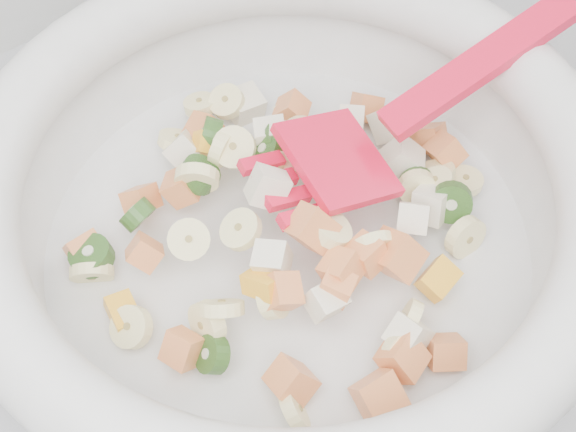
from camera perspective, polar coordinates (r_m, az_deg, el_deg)
mixing_bowl at (r=0.53m, az=0.07°, el=0.80°), size 0.49×0.39×0.15m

